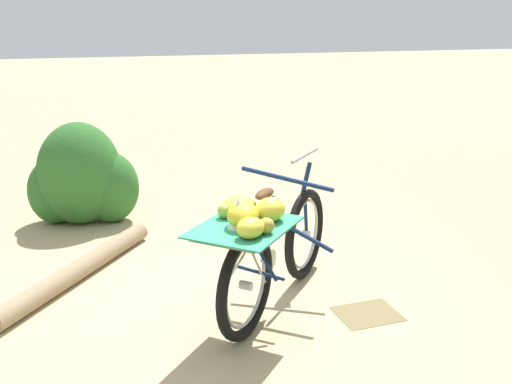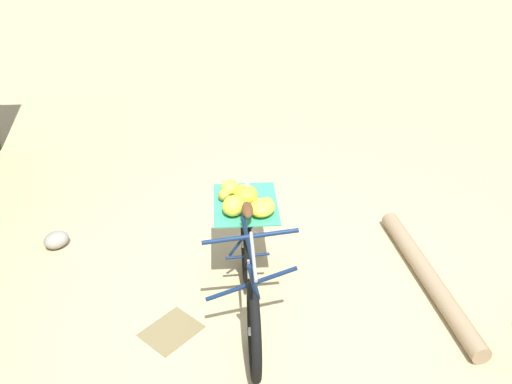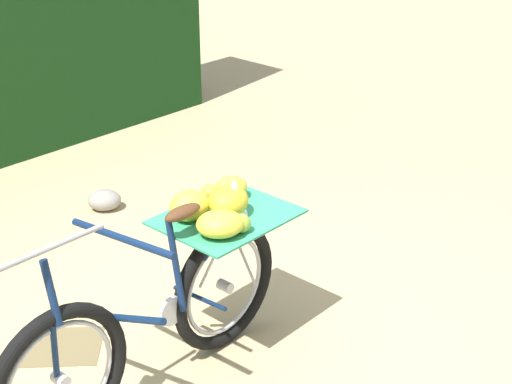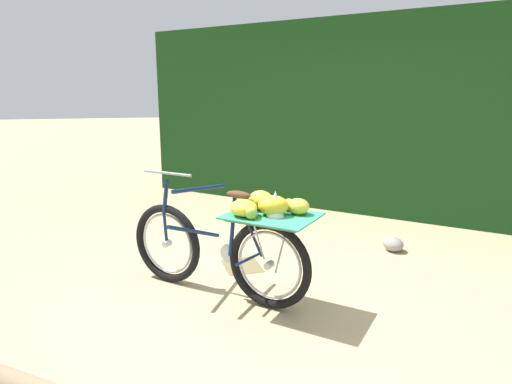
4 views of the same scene
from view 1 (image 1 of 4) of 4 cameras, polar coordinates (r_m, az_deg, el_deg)
The scene contains 5 objects.
ground_plane at distance 4.15m, azimuth 1.71°, elevation -12.71°, with size 60.00×60.00×0.00m, color tan.
bicycle at distance 4.09m, azimuth 1.40°, elevation -5.14°, with size 1.47×1.47×1.03m.
fallen_log at distance 4.98m, azimuth -16.79°, elevation -7.18°, with size 0.16×0.16×1.88m, color #937A5B.
shrub_cluster at distance 6.19m, azimuth -16.54°, elevation 1.20°, with size 1.10×0.75×1.04m.
leaf_litter_patch at distance 4.34m, azimuth 10.79°, elevation -11.54°, with size 0.44×0.36×0.01m, color olive.
Camera 1 is at (1.30, 3.37, 2.03)m, focal length 41.13 mm.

